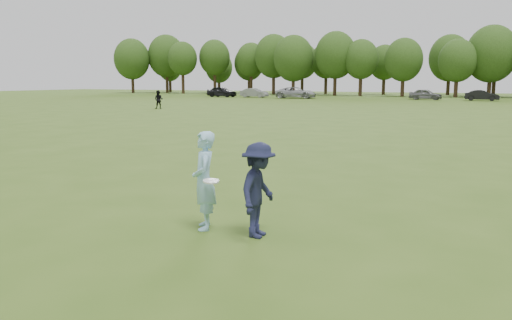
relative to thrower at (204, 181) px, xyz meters
The scene contains 11 objects.
ground 1.44m from the thrower, ahead, with size 200.00×200.00×0.00m, color #395618.
thrower is the anchor object (origin of this frame).
defender 1.04m from the thrower, ahead, with size 1.02×0.58×1.57m, color #191C37.
player_far_a 37.13m from the thrower, 127.25° to the left, with size 0.80×0.62×1.64m, color black.
car_a 67.38m from the thrower, 118.78° to the left, with size 1.87×4.64×1.58m, color black.
car_b 65.12m from the thrower, 114.60° to the left, with size 1.42×4.06×1.34m, color slate.
car_c 62.03m from the thrower, 109.14° to the left, with size 2.61×5.67×1.57m, color #9FA0A4.
car_e 61.08m from the thrower, 93.16° to the left, with size 1.65×4.09×1.39m, color slate.
car_f 60.57m from the thrower, 86.87° to the left, with size 1.39×3.98×1.31m, color black.
disc_in_play 0.37m from the thrower, 41.03° to the right, with size 0.31×0.31×0.07m.
treeline 77.00m from the thrower, 87.05° to the left, with size 130.35×18.39×11.74m.
Camera 1 is at (3.23, -7.03, 2.56)m, focal length 35.00 mm.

